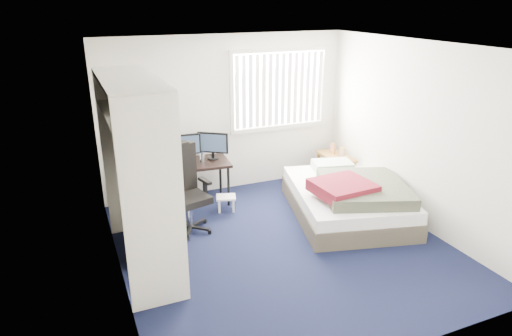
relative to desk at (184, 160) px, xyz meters
The scene contains 10 objects.
ground 2.06m from the desk, 65.11° to the right, with size 4.20×4.20×0.00m, color black.
room_shell 2.09m from the desk, 65.11° to the right, with size 4.20×4.20×4.20m.
window_assembly 1.95m from the desk, ahead, with size 1.72×0.09×1.32m.
closet 1.83m from the desk, 119.92° to the right, with size 0.64×1.84×2.22m.
desk is the anchor object (origin of this frame).
office_chair 0.88m from the desk, 103.28° to the right, with size 0.69×0.69×1.21m.
footstool 0.87m from the desk, 45.42° to the right, with size 0.34×0.30×0.23m.
nightstand 2.59m from the desk, ahead, with size 0.38×0.74×0.69m.
bed 2.50m from the desk, 33.00° to the right, with size 1.95×2.31×0.66m.
pine_box 1.76m from the desk, 120.00° to the right, with size 0.41×0.31×0.31m, color #9D864E.
Camera 1 is at (-2.34, -4.62, 2.99)m, focal length 32.00 mm.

